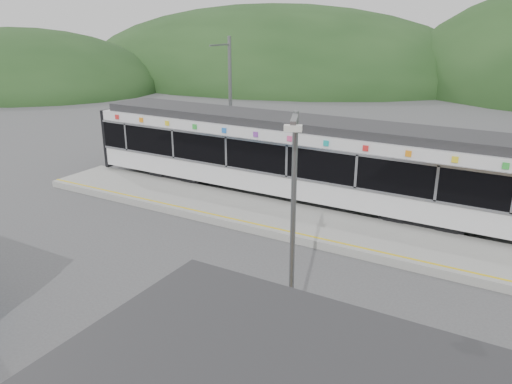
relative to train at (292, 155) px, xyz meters
The scene contains 7 objects.
ground 6.68m from the train, 70.85° to the right, with size 120.00×120.00×0.00m, color #4C4C4F.
hills 8.56m from the train, ahead, with size 146.00×149.00×26.00m.
platform 3.91m from the train, 52.33° to the right, with size 26.00×3.20×0.30m, color #9E9E99.
yellow_line 4.84m from the train, 62.48° to the right, with size 26.00×0.10×0.01m, color yellow.
train is the anchor object (origin of this frame).
catenary_mast_west 5.77m from the train, 152.46° to the left, with size 0.18×1.80×7.00m.
lamp_post 11.34m from the train, 64.17° to the right, with size 0.49×1.10×5.96m.
Camera 1 is at (7.29, -13.39, 7.76)m, focal length 35.00 mm.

